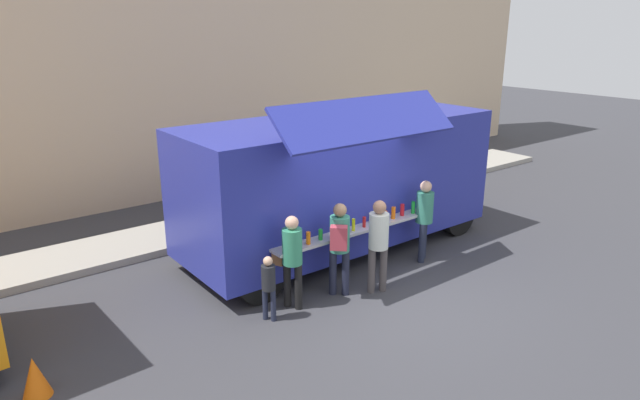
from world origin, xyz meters
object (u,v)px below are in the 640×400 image
(customer_extra_browsing, at_px, (424,214))
(customer_front_ordering, at_px, (378,238))
(trash_bin, at_px, (384,176))
(child_near_queue, at_px, (269,283))
(food_truck_main, at_px, (340,179))
(customer_mid_with_backpack, at_px, (339,241))
(customer_rear_waiting, at_px, (292,254))
(traffic_cone_orange, at_px, (35,377))

(customer_extra_browsing, bearing_deg, customer_front_ordering, 70.23)
(trash_bin, distance_m, child_near_queue, 7.42)
(food_truck_main, bearing_deg, child_near_queue, -149.94)
(customer_extra_browsing, bearing_deg, customer_mid_with_backpack, 58.93)
(customer_rear_waiting, bearing_deg, customer_front_ordering, -41.79)
(food_truck_main, xyz_separation_m, customer_mid_with_backpack, (-1.37, -1.64, -0.48))
(customer_mid_with_backpack, bearing_deg, trash_bin, -7.73)
(traffic_cone_orange, relative_size, trash_bin, 0.59)
(trash_bin, bearing_deg, traffic_cone_orange, -158.83)
(customer_rear_waiting, distance_m, child_near_queue, 0.62)
(trash_bin, relative_size, customer_rear_waiting, 0.59)
(customer_front_ordering, distance_m, customer_extra_browsing, 1.69)
(customer_mid_with_backpack, bearing_deg, customer_extra_browsing, -43.09)
(traffic_cone_orange, bearing_deg, customer_rear_waiting, -1.14)
(customer_front_ordering, height_order, child_near_queue, customer_front_ordering)
(food_truck_main, distance_m, customer_mid_with_backpack, 2.19)
(food_truck_main, distance_m, traffic_cone_orange, 6.40)
(traffic_cone_orange, bearing_deg, food_truck_main, 13.00)
(customer_front_ordering, bearing_deg, customer_mid_with_backpack, 85.00)
(customer_extra_browsing, xyz_separation_m, child_near_queue, (-3.66, -0.12, -0.33))
(customer_mid_with_backpack, bearing_deg, child_near_queue, 132.05)
(customer_extra_browsing, bearing_deg, trash_bin, -69.31)
(customer_mid_with_backpack, xyz_separation_m, child_near_queue, (-1.41, 0.03, -0.36))
(trash_bin, bearing_deg, customer_rear_waiting, -146.51)
(customer_rear_waiting, bearing_deg, traffic_cone_orange, 153.55)
(food_truck_main, height_order, customer_front_ordering, food_truck_main)
(customer_rear_waiting, bearing_deg, food_truck_main, 8.28)
(traffic_cone_orange, relative_size, child_near_queue, 0.51)
(food_truck_main, relative_size, customer_rear_waiting, 4.08)
(food_truck_main, distance_m, customer_front_ordering, 2.13)
(customer_front_ordering, bearing_deg, customer_rear_waiting, 93.63)
(customer_front_ordering, xyz_separation_m, customer_rear_waiting, (-1.50, 0.44, -0.05))
(customer_mid_with_backpack, height_order, customer_extra_browsing, customer_mid_with_backpack)
(customer_front_ordering, xyz_separation_m, child_near_queue, (-2.03, 0.32, -0.35))
(trash_bin, xyz_separation_m, customer_extra_browsing, (-2.63, -3.82, 0.51))
(trash_bin, xyz_separation_m, customer_front_ordering, (-4.26, -4.26, 0.53))
(trash_bin, relative_size, customer_mid_with_backpack, 0.57)
(customer_mid_with_backpack, distance_m, customer_extra_browsing, 2.26)
(traffic_cone_orange, height_order, customer_mid_with_backpack, customer_mid_with_backpack)
(customer_front_ordering, height_order, customer_mid_with_backpack, customer_front_ordering)
(food_truck_main, relative_size, customer_front_ordering, 3.91)
(customer_front_ordering, height_order, customer_extra_browsing, customer_front_ordering)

